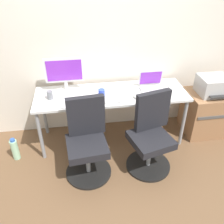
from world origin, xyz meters
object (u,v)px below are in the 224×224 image
(side_cabinet, at_px, (206,112))
(open_laptop, at_px, (152,85))
(office_chair_left, at_px, (87,142))
(printer, at_px, (213,85))
(coffee_mug, at_px, (102,93))
(water_bottle_on_floor, at_px, (15,149))
(office_chair_right, at_px, (151,136))
(desktop_monitor, at_px, (64,72))

(side_cabinet, height_order, open_laptop, open_laptop)
(office_chair_left, distance_m, printer, 1.84)
(printer, xyz_separation_m, coffee_mug, (-1.50, -0.04, 0.03))
(water_bottle_on_floor, bearing_deg, side_cabinet, 4.63)
(side_cabinet, relative_size, open_laptop, 2.00)
(coffee_mug, bearing_deg, water_bottle_on_floor, -171.59)
(side_cabinet, xyz_separation_m, printer, (0.00, -0.00, 0.43))
(office_chair_left, height_order, office_chair_right, same)
(printer, relative_size, water_bottle_on_floor, 1.29)
(coffee_mug, bearing_deg, office_chair_left, -115.08)
(office_chair_left, relative_size, printer, 2.35)
(office_chair_right, distance_m, side_cabinet, 1.13)
(water_bottle_on_floor, height_order, coffee_mug, coffee_mug)
(office_chair_right, height_order, desktop_monitor, desktop_monitor)
(coffee_mug, bearing_deg, desktop_monitor, 152.05)
(side_cabinet, bearing_deg, office_chair_right, -151.39)
(desktop_monitor, relative_size, coffee_mug, 5.22)
(printer, relative_size, coffee_mug, 4.35)
(office_chair_right, height_order, side_cabinet, office_chair_right)
(desktop_monitor, height_order, open_laptop, desktop_monitor)
(office_chair_right, height_order, printer, office_chair_right)
(office_chair_right, bearing_deg, desktop_monitor, 142.70)
(office_chair_left, relative_size, coffee_mug, 10.22)
(water_bottle_on_floor, bearing_deg, coffee_mug, 8.41)
(open_laptop, bearing_deg, office_chair_left, -146.66)
(water_bottle_on_floor, xyz_separation_m, open_laptop, (1.80, 0.27, 0.64))
(office_chair_left, xyz_separation_m, water_bottle_on_floor, (-0.90, 0.32, -0.28))
(open_laptop, bearing_deg, desktop_monitor, 173.31)
(coffee_mug, bearing_deg, printer, 1.71)
(office_chair_right, xyz_separation_m, open_laptop, (0.16, 0.59, 0.36))
(office_chair_right, xyz_separation_m, coffee_mug, (-0.51, 0.49, 0.35))
(office_chair_left, xyz_separation_m, coffee_mug, (0.23, 0.49, 0.35))
(side_cabinet, distance_m, water_bottle_on_floor, 2.65)
(office_chair_left, height_order, water_bottle_on_floor, office_chair_left)
(water_bottle_on_floor, xyz_separation_m, desktop_monitor, (0.70, 0.40, 0.83))
(printer, bearing_deg, open_laptop, 176.15)
(printer, bearing_deg, side_cabinet, 90.00)
(coffee_mug, bearing_deg, open_laptop, 8.57)
(desktop_monitor, distance_m, open_laptop, 1.13)
(office_chair_left, relative_size, office_chair_right, 1.00)
(office_chair_left, distance_m, water_bottle_on_floor, 1.00)
(office_chair_right, relative_size, coffee_mug, 10.22)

